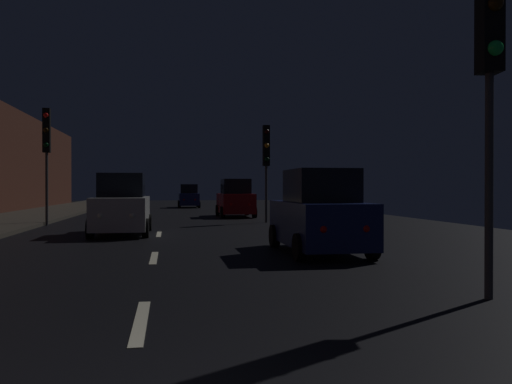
% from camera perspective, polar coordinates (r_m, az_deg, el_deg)
% --- Properties ---
extents(ground, '(26.70, 84.00, 0.02)m').
position_cam_1_polar(ground, '(28.15, -9.99, -2.89)').
color(ground, black).
extents(sidewalk_left, '(4.40, 84.00, 0.15)m').
position_cam_1_polar(sidewalk_left, '(29.13, -24.21, -2.64)').
color(sidewalk_left, '#38332B').
rests_on(sidewalk_left, ground).
extents(lane_centerline, '(0.16, 14.50, 0.01)m').
position_cam_1_polar(lane_centerline, '(12.80, -10.82, -6.83)').
color(lane_centerline, beige).
rests_on(lane_centerline, ground).
extents(traffic_light_near_right, '(0.35, 0.48, 5.19)m').
position_cam_1_polar(traffic_light_near_right, '(8.74, 23.71, 14.82)').
color(traffic_light_near_right, '#38383A').
rests_on(traffic_light_near_right, ground).
extents(traffic_light_far_right, '(0.32, 0.46, 4.55)m').
position_cam_1_polar(traffic_light_far_right, '(25.02, 1.11, 4.23)').
color(traffic_light_far_right, '#38383A').
rests_on(traffic_light_far_right, ground).
extents(traffic_light_far_left, '(0.33, 0.47, 5.05)m').
position_cam_1_polar(traffic_light_far_left, '(24.75, -21.45, 5.18)').
color(traffic_light_far_left, '#38383A').
rests_on(traffic_light_far_left, ground).
extents(car_approaching_headlights, '(1.95, 4.23, 2.13)m').
position_cam_1_polar(car_approaching_headlights, '(19.25, -14.12, -1.51)').
color(car_approaching_headlights, silver).
rests_on(car_approaching_headlights, ground).
extents(car_distant_taillights, '(1.76, 3.82, 1.92)m').
position_cam_1_polar(car_distant_taillights, '(44.53, -7.19, -0.52)').
color(car_distant_taillights, '#141E51').
rests_on(car_distant_taillights, ground).
extents(car_parked_right_near, '(1.91, 4.14, 2.08)m').
position_cam_1_polar(car_parked_right_near, '(13.42, 6.76, -2.43)').
color(car_parked_right_near, '#141E51').
rests_on(car_parked_right_near, ground).
extents(car_parked_right_far, '(1.94, 4.21, 2.12)m').
position_cam_1_polar(car_parked_right_far, '(30.09, -2.22, -0.80)').
color(car_parked_right_far, maroon).
rests_on(car_parked_right_far, ground).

